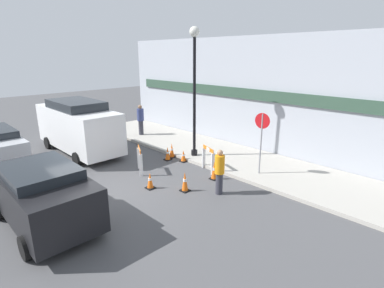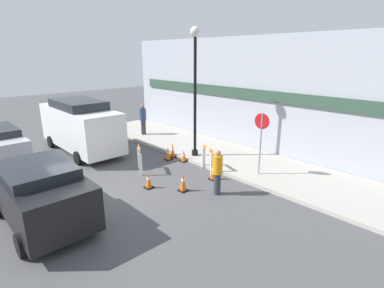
{
  "view_description": "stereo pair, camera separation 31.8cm",
  "coord_description": "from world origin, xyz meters",
  "px_view_note": "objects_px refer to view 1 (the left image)",
  "views": [
    {
      "loc": [
        8.79,
        -4.19,
        4.64
      ],
      "look_at": [
        0.1,
        4.27,
        1.0
      ],
      "focal_mm": 28.0,
      "sensor_mm": 36.0,
      "label": 1
    },
    {
      "loc": [
        9.01,
        -3.96,
        4.64
      ],
      "look_at": [
        0.1,
        4.27,
        1.0
      ],
      "focal_mm": 28.0,
      "sensor_mm": 36.0,
      "label": 2
    }
  ],
  "objects_px": {
    "person_worker": "(219,171)",
    "streetlamp_post": "(194,76)",
    "parked_car_1": "(42,192)",
    "stop_sign": "(262,134)",
    "person_pedestrian": "(141,119)",
    "work_van": "(78,125)"
  },
  "relations": [
    {
      "from": "streetlamp_post",
      "to": "person_worker",
      "type": "height_order",
      "value": "streetlamp_post"
    },
    {
      "from": "streetlamp_post",
      "to": "person_pedestrian",
      "type": "xyz_separation_m",
      "value": [
        -4.82,
        0.4,
        -2.66
      ]
    },
    {
      "from": "streetlamp_post",
      "to": "person_worker",
      "type": "relative_size",
      "value": 3.52
    },
    {
      "from": "streetlamp_post",
      "to": "stop_sign",
      "type": "distance_m",
      "value": 3.91
    },
    {
      "from": "person_pedestrian",
      "to": "stop_sign",
      "type": "bearing_deg",
      "value": 165.21
    },
    {
      "from": "stop_sign",
      "to": "person_pedestrian",
      "type": "relative_size",
      "value": 1.38
    },
    {
      "from": "streetlamp_post",
      "to": "work_van",
      "type": "relative_size",
      "value": 1.01
    },
    {
      "from": "parked_car_1",
      "to": "person_pedestrian",
      "type": "bearing_deg",
      "value": 128.69
    },
    {
      "from": "person_pedestrian",
      "to": "parked_car_1",
      "type": "height_order",
      "value": "person_pedestrian"
    },
    {
      "from": "person_worker",
      "to": "person_pedestrian",
      "type": "distance_m",
      "value": 8.46
    },
    {
      "from": "parked_car_1",
      "to": "person_worker",
      "type": "bearing_deg",
      "value": 66.5
    },
    {
      "from": "person_worker",
      "to": "parked_car_1",
      "type": "bearing_deg",
      "value": 81.58
    },
    {
      "from": "work_van",
      "to": "streetlamp_post",
      "type": "bearing_deg",
      "value": 36.83
    },
    {
      "from": "stop_sign",
      "to": "person_worker",
      "type": "height_order",
      "value": "stop_sign"
    },
    {
      "from": "stop_sign",
      "to": "person_pedestrian",
      "type": "xyz_separation_m",
      "value": [
        -8.18,
        0.12,
        -0.68
      ]
    },
    {
      "from": "stop_sign",
      "to": "parked_car_1",
      "type": "xyz_separation_m",
      "value": [
        -2.25,
        -7.29,
        -0.76
      ]
    },
    {
      "from": "streetlamp_post",
      "to": "stop_sign",
      "type": "relative_size",
      "value": 2.34
    },
    {
      "from": "person_worker",
      "to": "person_pedestrian",
      "type": "bearing_deg",
      "value": -1.6
    },
    {
      "from": "stop_sign",
      "to": "parked_car_1",
      "type": "bearing_deg",
      "value": 65.45
    },
    {
      "from": "stop_sign",
      "to": "parked_car_1",
      "type": "relative_size",
      "value": 0.59
    },
    {
      "from": "person_worker",
      "to": "streetlamp_post",
      "type": "bearing_deg",
      "value": -16.72
    },
    {
      "from": "streetlamp_post",
      "to": "parked_car_1",
      "type": "relative_size",
      "value": 1.38
    }
  ]
}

